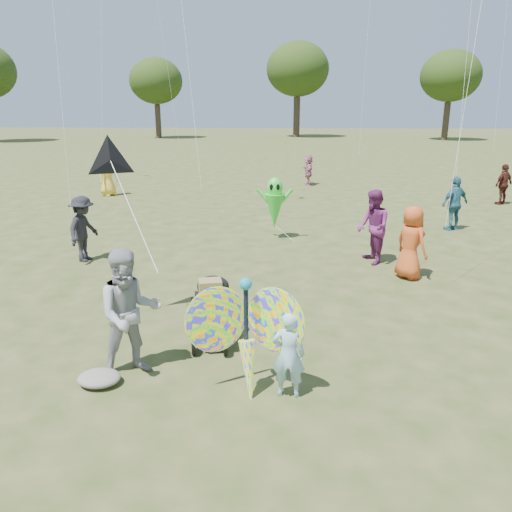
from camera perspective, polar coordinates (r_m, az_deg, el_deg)
The scene contains 16 objects.
ground at distance 7.73m, azimuth 0.95°, elevation -11.11°, with size 160.00×160.00×0.00m, color #51592B.
child_girl at distance 6.47m, azimuth 3.73°, elevation -11.17°, with size 0.43×0.28×1.17m, color #9AC9DA.
adult_man at distance 7.04m, azimuth -14.25°, elevation -6.38°, with size 0.88×0.69×1.82m, color #99999F.
grey_bag at distance 7.24m, azimuth -17.49°, elevation -13.17°, with size 0.58×0.48×0.19m, color gray.
crowd_a at distance 11.22m, azimuth 17.29°, elevation 1.47°, with size 0.78×0.51×1.59m, color #C94F20.
crowd_b at distance 12.63m, azimuth -19.13°, elevation 2.94°, with size 1.02×0.59×1.58m, color black.
crowd_c at distance 16.14m, azimuth 21.77°, elevation 5.59°, with size 0.95×0.40×1.62m, color #2D677E.
crowd_e at distance 12.07m, azimuth 13.23°, elevation 3.24°, with size 0.85×0.67×1.76m, color #6F2562.
crowd_g at distance 21.84m, azimuth -16.58°, elevation 8.96°, with size 0.88×0.57×1.79m, color yellow.
crowd_h at distance 21.22m, azimuth 26.44°, elevation 7.35°, with size 0.90×0.37×1.54m, color #431B16.
crowd_j at distance 24.09m, azimuth 6.00°, elevation 9.78°, with size 1.31×0.42×1.42m, color #B66886.
jogging_stroller at distance 7.83m, azimuth -5.08°, elevation -5.82°, with size 0.64×1.11×1.09m.
butterfly_kite at distance 6.45m, azimuth -1.04°, elevation -9.15°, with size 1.74×0.75×1.77m.
delta_kite_rig at distance 8.44m, azimuth -16.28°, elevation 10.38°, with size 1.55×2.00×1.73m.
alien_kite at distance 13.94m, azimuth 2.13°, elevation 5.84°, with size 1.12×0.69×1.74m.
tree_line at distance 52.03m, azimuth 7.08°, elevation 20.26°, with size 91.78×33.60×10.79m.
Camera 1 is at (0.21, -6.82, 3.62)m, focal length 35.00 mm.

